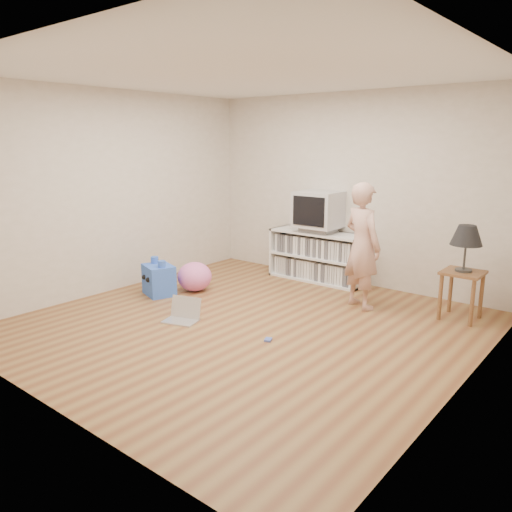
{
  "coord_description": "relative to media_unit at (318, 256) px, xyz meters",
  "views": [
    {
      "loc": [
        3.29,
        -3.91,
        1.95
      ],
      "look_at": [
        -0.2,
        0.4,
        0.67
      ],
      "focal_mm": 35.0,
      "sensor_mm": 36.0,
      "label": 1
    }
  ],
  "objects": [
    {
      "name": "plush_pink",
      "position": [
        -0.98,
        -1.5,
        -0.16
      ],
      "size": [
        0.52,
        0.52,
        0.39
      ],
      "primitive_type": "ellipsoid",
      "rotation": [
        0.0,
        0.0,
        -0.17
      ],
      "color": "pink",
      "rests_on": "ground"
    },
    {
      "name": "crt_tv",
      "position": [
        0.0,
        -0.02,
        0.67
      ],
      "size": [
        0.6,
        0.53,
        0.5
      ],
      "color": "#B5B5BA",
      "rests_on": "dvd_deck"
    },
    {
      "name": "laptop",
      "position": [
        -0.26,
        -2.37,
        -0.28
      ],
      "size": [
        0.43,
        0.38,
        0.25
      ],
      "rotation": [
        0.0,
        0.0,
        0.3
      ],
      "color": "silver",
      "rests_on": "ground"
    },
    {
      "name": "person",
      "position": [
        1.04,
        -0.72,
        0.4
      ],
      "size": [
        0.64,
        0.53,
        1.49
      ],
      "primitive_type": "imported",
      "rotation": [
        0.0,
        0.0,
        2.76
      ],
      "color": "#CF9E8D",
      "rests_on": "ground"
    },
    {
      "name": "table_lamp",
      "position": [
        2.11,
        -0.39,
        0.59
      ],
      "size": [
        0.34,
        0.34,
        0.52
      ],
      "color": "#333333",
      "rests_on": "side_table"
    },
    {
      "name": "dvd_deck",
      "position": [
        0.0,
        -0.02,
        0.39
      ],
      "size": [
        0.45,
        0.35,
        0.07
      ],
      "primitive_type": "cube",
      "color": "gray",
      "rests_on": "media_unit"
    },
    {
      "name": "plush_blue",
      "position": [
        -1.21,
        -1.91,
        -0.15
      ],
      "size": [
        0.5,
        0.45,
        0.48
      ],
      "rotation": [
        0.0,
        0.0,
        -0.35
      ],
      "color": "blue",
      "rests_on": "ground"
    },
    {
      "name": "ground",
      "position": [
        0.38,
        -2.04,
        -0.35
      ],
      "size": [
        4.5,
        4.5,
        0.0
      ],
      "primitive_type": "plane",
      "color": "brown",
      "rests_on": "ground"
    },
    {
      "name": "ceiling",
      "position": [
        0.38,
        -2.04,
        2.25
      ],
      "size": [
        4.5,
        4.5,
        0.01
      ],
      "primitive_type": "cube",
      "color": "white",
      "rests_on": "walls"
    },
    {
      "name": "playing_cards",
      "position": [
        0.83,
        -2.24,
        -0.34
      ],
      "size": [
        0.1,
        0.11,
        0.02
      ],
      "primitive_type": "cube",
      "rotation": [
        0.0,
        0.0,
        0.41
      ],
      "color": "#465CBC",
      "rests_on": "ground"
    },
    {
      "name": "walls",
      "position": [
        0.38,
        -2.04,
        0.95
      ],
      "size": [
        4.52,
        4.52,
        2.6
      ],
      "color": "beige",
      "rests_on": "ground"
    },
    {
      "name": "media_unit",
      "position": [
        0.0,
        0.0,
        0.0
      ],
      "size": [
        1.4,
        0.45,
        0.7
      ],
      "color": "white",
      "rests_on": "ground"
    },
    {
      "name": "side_table",
      "position": [
        2.11,
        -0.39,
        0.07
      ],
      "size": [
        0.42,
        0.42,
        0.55
      ],
      "color": "brown",
      "rests_on": "ground"
    }
  ]
}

